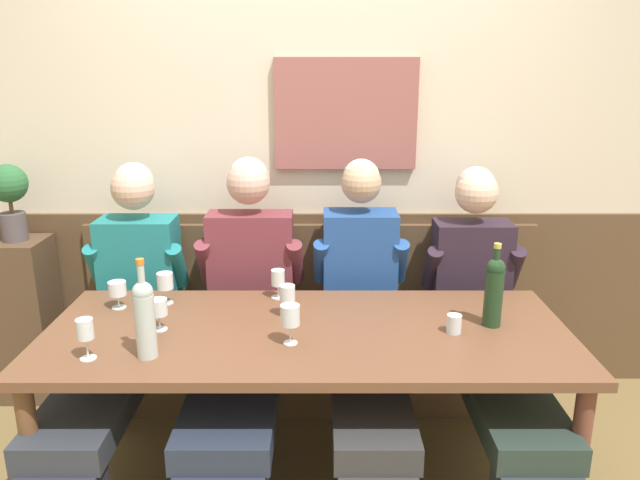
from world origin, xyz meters
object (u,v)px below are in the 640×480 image
person_right_seat (245,317)px  wine_glass_mid_right (167,282)px  dining_table (309,345)px  water_tumbler_right (456,324)px  person_center_left_seat (124,314)px  wine_glass_center_front (119,290)px  potted_plant (12,194)px  wall_bench (312,350)px  person_left_seat (365,314)px  wine_bottle_green_tall (146,316)px  person_center_right_seat (489,319)px  wine_glass_left_end (160,309)px  wine_glass_by_bottle (292,316)px  wine_glass_center_rear (87,331)px  wine_glass_right_end (289,294)px  wine_glass_near_bucket (280,279)px  wine_bottle_amber_mid (496,290)px

person_right_seat → wine_glass_mid_right: (-0.34, -0.04, 0.19)m
dining_table → water_tumbler_right: 0.61m
person_center_left_seat → wine_glass_center_front: (0.03, -0.12, 0.17)m
person_right_seat → potted_plant: size_ratio=3.35×
wall_bench → potted_plant: bearing=178.7°
person_left_seat → wine_glass_center_front: bearing=-174.1°
person_right_seat → person_left_seat: size_ratio=1.01×
wine_bottle_green_tall → wine_glass_center_front: 0.54m
person_center_right_seat → wine_glass_left_end: person_center_right_seat is taller
wine_glass_left_end → wine_glass_by_bottle: size_ratio=0.83×
person_center_left_seat → potted_plant: person_center_left_seat is taller
wine_glass_left_end → wine_glass_center_rear: (-0.20, -0.26, 0.02)m
wine_bottle_green_tall → potted_plant: size_ratio=0.96×
wine_glass_right_end → person_center_left_seat: bearing=165.4°
wine_glass_near_bucket → wine_glass_right_end: wine_glass_right_end is taller
dining_table → wine_glass_left_end: size_ratio=16.11×
person_left_seat → wine_glass_center_rear: (-1.07, -0.60, 0.19)m
person_right_seat → person_center_right_seat: bearing=0.1°
person_center_left_seat → wine_glass_mid_right: person_center_left_seat is taller
wine_glass_left_end → person_right_seat: bearing=47.4°
person_center_left_seat → person_left_seat: 1.14m
wine_glass_near_bucket → water_tumbler_right: (0.74, -0.38, -0.05)m
wine_bottle_green_tall → wine_glass_right_end: bearing=37.0°
wine_glass_near_bucket → wine_glass_by_bottle: wine_glass_by_bottle is taller
wine_glass_center_rear → wine_glass_center_front: size_ratio=1.28×
person_center_right_seat → wine_bottle_amber_mid: 0.38m
wall_bench → wine_glass_near_bucket: size_ratio=18.05×
wine_glass_by_bottle → potted_plant: 1.73m
wall_bench → person_right_seat: person_right_seat is taller
water_tumbler_right → wine_glass_right_end: bearing=166.1°
wine_bottle_amber_mid → wine_glass_by_bottle: bearing=-168.1°
person_right_seat → wine_bottle_green_tall: bearing=-116.9°
person_center_right_seat → wine_glass_center_rear: size_ratio=8.23×
wine_glass_left_end → person_center_right_seat: bearing=12.9°
wall_bench → wine_glass_center_rear: (-0.81, -0.96, 0.55)m
person_left_seat → wine_glass_center_rear: person_left_seat is taller
wine_glass_center_front → wall_bench: bearing=29.0°
person_right_seat → wine_bottle_green_tall: (-0.29, -0.57, 0.25)m
wine_glass_near_bucket → wine_glass_by_bottle: 0.49m
wine_bottle_green_tall → water_tumbler_right: (1.19, 0.21, -0.12)m
wine_glass_mid_right → wine_glass_by_bottle: 0.72m
wine_bottle_amber_mid → person_right_seat: bearing=165.3°
wall_bench → wine_glass_right_end: wall_bench is taller
person_center_left_seat → wine_glass_center_front: size_ratio=10.57×
person_center_right_seat → wine_glass_center_front: (-1.68, -0.10, 0.18)m
wine_glass_near_bucket → wine_glass_center_rear: wine_glass_center_rear is taller
wine_bottle_amber_mid → wine_glass_center_rear: wine_bottle_amber_mid is taller
person_center_left_seat → wine_glass_left_end: bearing=-51.9°
person_center_left_seat → wine_glass_right_end: size_ratio=9.31×
person_center_right_seat → wine_glass_center_front: bearing=-176.7°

